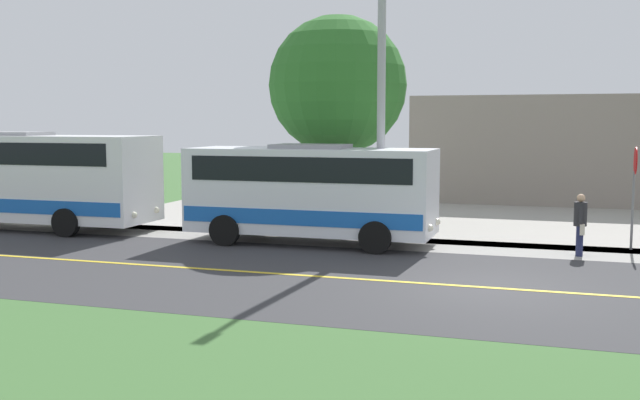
{
  "coord_description": "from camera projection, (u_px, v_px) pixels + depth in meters",
  "views": [
    {
      "loc": [
        16.12,
        1.28,
        3.58
      ],
      "look_at": [
        -3.5,
        -4.95,
        1.4
      ],
      "focal_mm": 41.78,
      "sensor_mm": 36.0,
      "label": 1
    }
  ],
  "objects": [
    {
      "name": "ground_plane",
      "position": [
        489.0,
        288.0,
        16.04
      ],
      "size": [
        120.0,
        120.0,
        0.0
      ],
      "primitive_type": "plane",
      "color": "#3D6633"
    },
    {
      "name": "road_surface",
      "position": [
        489.0,
        288.0,
        16.04
      ],
      "size": [
        8.0,
        100.0,
        0.01
      ],
      "primitive_type": "cube",
      "color": "#333335",
      "rests_on": "ground"
    },
    {
      "name": "sidewalk",
      "position": [
        505.0,
        249.0,
        20.97
      ],
      "size": [
        2.4,
        100.0,
        0.01
      ],
      "primitive_type": "cube",
      "color": "gray",
      "rests_on": "ground"
    },
    {
      "name": "parking_lot_surface",
      "position": [
        604.0,
        221.0,
        26.89
      ],
      "size": [
        14.0,
        36.0,
        0.01
      ],
      "primitive_type": "cube",
      "color": "#9E9991",
      "rests_on": "ground"
    },
    {
      "name": "road_centre_line",
      "position": [
        489.0,
        288.0,
        16.04
      ],
      "size": [
        0.16,
        100.0,
        0.0
      ],
      "primitive_type": "cube",
      "color": "gold",
      "rests_on": "ground"
    },
    {
      "name": "shuttle_bus_front",
      "position": [
        311.0,
        189.0,
        21.8
      ],
      "size": [
        2.62,
        7.31,
        2.92
      ],
      "color": "white",
      "rests_on": "ground"
    },
    {
      "name": "transit_bus_rear",
      "position": [
        3.0,
        175.0,
        25.14
      ],
      "size": [
        2.71,
        10.99,
        3.23
      ],
      "color": "white",
      "rests_on": "ground"
    },
    {
      "name": "pedestrian_with_bags",
      "position": [
        580.0,
        223.0,
        19.82
      ],
      "size": [
        0.72,
        0.34,
        1.66
      ],
      "color": "#1E2347",
      "rests_on": "ground"
    },
    {
      "name": "stop_sign",
      "position": [
        634.0,
        180.0,
        20.6
      ],
      "size": [
        0.76,
        0.07,
        2.88
      ],
      "color": "slate",
      "rests_on": "ground"
    },
    {
      "name": "street_light_pole",
      "position": [
        381.0,
        77.0,
        21.24
      ],
      "size": [
        1.97,
        0.24,
        8.87
      ],
      "color": "#9E9EA3",
      "rests_on": "ground"
    },
    {
      "name": "tree_curbside",
      "position": [
        338.0,
        85.0,
        24.24
      ],
      "size": [
        4.52,
        4.52,
        7.02
      ],
      "color": "#4C3826",
      "rests_on": "ground"
    }
  ]
}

